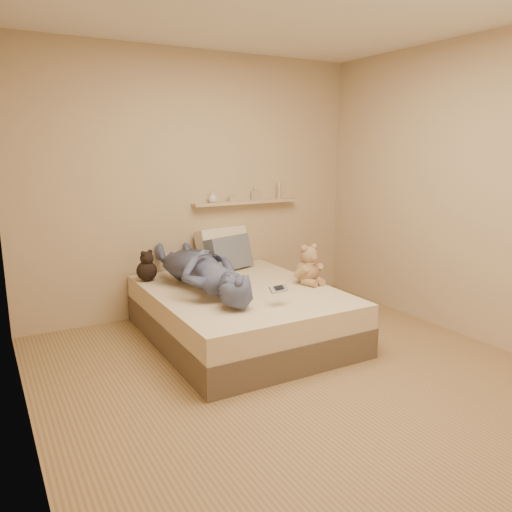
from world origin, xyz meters
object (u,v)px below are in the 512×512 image
person (202,269)px  wall_shelf (246,202)px  game_console (279,289)px  pillow_cream (223,248)px  teddy_bear (308,267)px  dark_plush (147,268)px  pillow_grey (229,253)px  bed (241,313)px

person → wall_shelf: bearing=-137.8°
game_console → pillow_cream: bearing=82.3°
teddy_bear → pillow_cream: (-0.39, 0.97, 0.05)m
teddy_bear → wall_shelf: 1.16m
game_console → wall_shelf: size_ratio=0.13×
dark_plush → person: 0.61m
dark_plush → pillow_grey: 0.86m
pillow_grey → wall_shelf: wall_shelf is taller
pillow_cream → person: (-0.53, -0.67, -0.02)m
pillow_cream → wall_shelf: size_ratio=0.46×
game_console → pillow_grey: pillow_grey is taller
pillow_grey → pillow_cream: bearing=88.2°
bed → wall_shelf: wall_shelf is taller
bed → wall_shelf: 1.38m
dark_plush → wall_shelf: (1.18, 0.24, 0.52)m
teddy_bear → dark_plush: 1.50m
bed → pillow_cream: 0.96m
game_console → wall_shelf: 1.63m
person → teddy_bear: bearing=162.9°
game_console → pillow_cream: (0.19, 1.39, 0.07)m
person → wall_shelf: size_ratio=1.29×
dark_plush → pillow_cream: size_ratio=0.53×
dark_plush → pillow_cream: 0.89m
teddy_bear → bed: bearing=167.5°
teddy_bear → dark_plush: (-1.26, 0.81, -0.02)m
pillow_grey → wall_shelf: bearing=34.5°
bed → person: person is taller
person → wall_shelf: (0.85, 0.75, 0.47)m
person → pillow_grey: bearing=-134.2°
bed → teddy_bear: size_ratio=5.17×
bed → person: bearing=151.8°
bed → pillow_grey: size_ratio=3.80×
pillow_cream → wall_shelf: wall_shelf is taller
pillow_cream → dark_plush: bearing=-169.3°
pillow_grey → person: bearing=-134.9°
game_console → dark_plush: dark_plush is taller
wall_shelf → pillow_cream: bearing=-165.9°
bed → game_console: size_ratio=12.59×
game_console → teddy_bear: 0.72m
pillow_grey → dark_plush: bearing=-178.4°
pillow_cream → pillow_grey: pillow_cream is taller
bed → dark_plush: 0.98m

